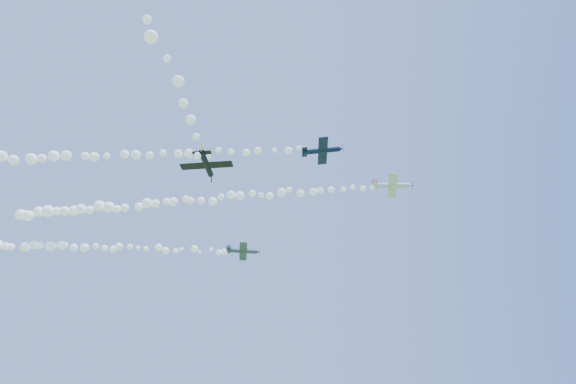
{
  "coord_description": "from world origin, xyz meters",
  "views": [
    {
      "loc": [
        1.46,
        -81.65,
        3.8
      ],
      "look_at": [
        2.88,
        -7.25,
        46.28
      ],
      "focal_mm": 30.0,
      "sensor_mm": 36.0,
      "label": 1
    }
  ],
  "objects_px": {
    "plane_grey": "(243,251)",
    "plane_navy": "(322,151)",
    "plane_black": "(207,165)",
    "plane_white": "(392,185)"
  },
  "relations": [
    {
      "from": "plane_white",
      "to": "plane_grey",
      "type": "bearing_deg",
      "value": 160.73
    },
    {
      "from": "plane_white",
      "to": "plane_black",
      "type": "bearing_deg",
      "value": -128.7
    },
    {
      "from": "plane_grey",
      "to": "plane_navy",
      "type": "bearing_deg",
      "value": -61.17
    },
    {
      "from": "plane_grey",
      "to": "plane_black",
      "type": "height_order",
      "value": "plane_grey"
    },
    {
      "from": "plane_black",
      "to": "plane_white",
      "type": "bearing_deg",
      "value": -42.73
    },
    {
      "from": "plane_white",
      "to": "plane_navy",
      "type": "distance_m",
      "value": 15.91
    },
    {
      "from": "plane_grey",
      "to": "plane_black",
      "type": "xyz_separation_m",
      "value": [
        -1.54,
        -42.9,
        -6.45
      ]
    },
    {
      "from": "plane_navy",
      "to": "plane_white",
      "type": "bearing_deg",
      "value": 32.08
    },
    {
      "from": "plane_navy",
      "to": "plane_black",
      "type": "height_order",
      "value": "plane_navy"
    },
    {
      "from": "plane_white",
      "to": "plane_navy",
      "type": "xyz_separation_m",
      "value": [
        -13.72,
        -7.68,
        2.44
      ]
    }
  ]
}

